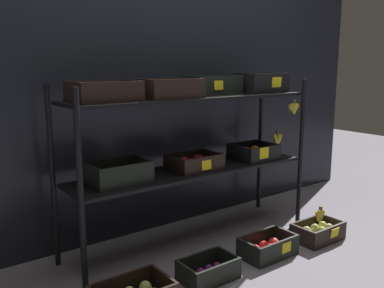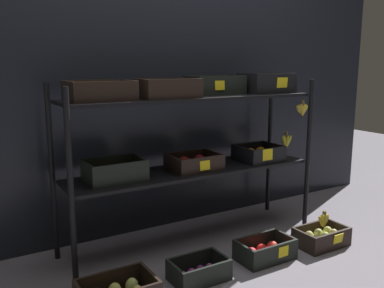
{
  "view_description": "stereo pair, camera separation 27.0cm",
  "coord_description": "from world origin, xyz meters",
  "px_view_note": "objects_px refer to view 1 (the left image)",
  "views": [
    {
      "loc": [
        -1.59,
        -2.13,
        1.18
      ],
      "look_at": [
        0.0,
        0.0,
        0.67
      ],
      "focal_mm": 39.11,
      "sensor_mm": 36.0,
      "label": 1
    },
    {
      "loc": [
        -1.37,
        -2.28,
        1.18
      ],
      "look_at": [
        0.0,
        0.0,
        0.67
      ],
      "focal_mm": 39.11,
      "sensor_mm": 36.0,
      "label": 2
    }
  ],
  "objects_px": {
    "display_rack": "(193,129)",
    "crate_ground_apple_red": "(268,248)",
    "banana_bunch_loose": "(320,215)",
    "crate_ground_right_pear": "(318,232)",
    "crate_ground_plum": "(208,271)"
  },
  "relations": [
    {
      "from": "display_rack",
      "to": "banana_bunch_loose",
      "type": "distance_m",
      "value": 1.05
    },
    {
      "from": "crate_ground_plum",
      "to": "crate_ground_apple_red",
      "type": "bearing_deg",
      "value": 0.29
    },
    {
      "from": "display_rack",
      "to": "crate_ground_apple_red",
      "type": "distance_m",
      "value": 0.89
    },
    {
      "from": "crate_ground_plum",
      "to": "crate_ground_apple_red",
      "type": "xyz_separation_m",
      "value": [
        0.48,
        0.0,
        0.01
      ]
    },
    {
      "from": "banana_bunch_loose",
      "to": "crate_ground_right_pear",
      "type": "bearing_deg",
      "value": -175.14
    },
    {
      "from": "display_rack",
      "to": "crate_ground_plum",
      "type": "bearing_deg",
      "value": -117.56
    },
    {
      "from": "display_rack",
      "to": "crate_ground_right_pear",
      "type": "bearing_deg",
      "value": -35.91
    },
    {
      "from": "display_rack",
      "to": "crate_ground_right_pear",
      "type": "distance_m",
      "value": 1.11
    },
    {
      "from": "display_rack",
      "to": "crate_ground_right_pear",
      "type": "height_order",
      "value": "display_rack"
    },
    {
      "from": "crate_ground_plum",
      "to": "crate_ground_apple_red",
      "type": "relative_size",
      "value": 0.91
    },
    {
      "from": "display_rack",
      "to": "crate_ground_plum",
      "type": "relative_size",
      "value": 5.76
    },
    {
      "from": "display_rack",
      "to": "crate_ground_apple_red",
      "type": "xyz_separation_m",
      "value": [
        0.24,
        -0.46,
        -0.72
      ]
    },
    {
      "from": "crate_ground_apple_red",
      "to": "crate_ground_right_pear",
      "type": "bearing_deg",
      "value": -5.08
    },
    {
      "from": "crate_ground_right_pear",
      "to": "crate_ground_apple_red",
      "type": "bearing_deg",
      "value": 174.92
    },
    {
      "from": "crate_ground_apple_red",
      "to": "crate_ground_right_pear",
      "type": "relative_size",
      "value": 1.02
    }
  ]
}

